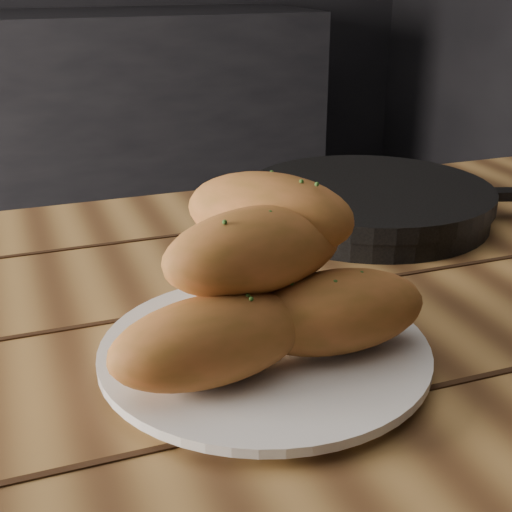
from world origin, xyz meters
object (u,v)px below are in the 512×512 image
(plate, at_px, (264,354))
(skillet, at_px, (370,202))
(table, at_px, (359,420))
(bread_rolls, at_px, (261,280))

(plate, relative_size, skillet, 0.62)
(table, xyz_separation_m, skillet, (0.15, 0.27, 0.12))
(plate, bearing_deg, bread_rolls, 117.07)
(plate, xyz_separation_m, bread_rolls, (-0.00, 0.00, 0.07))
(bread_rolls, relative_size, skillet, 0.61)
(skillet, bearing_deg, bread_rolls, -132.01)
(table, xyz_separation_m, plate, (-0.11, -0.02, 0.11))
(skillet, bearing_deg, table, -119.32)
(bread_rolls, bearing_deg, table, 8.63)
(table, relative_size, bread_rolls, 5.42)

